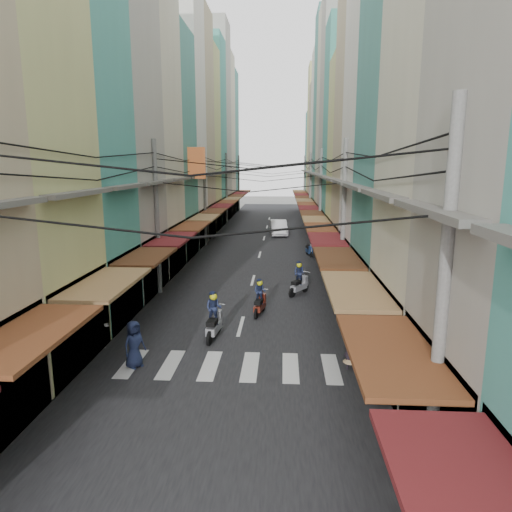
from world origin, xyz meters
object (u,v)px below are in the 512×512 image
at_px(white_car, 279,235).
at_px(bicycle, 399,325).
at_px(market_umbrella, 384,286).
at_px(traffic_sign, 360,271).

height_order(white_car, bicycle, white_car).
bearing_deg(bicycle, white_car, 13.30).
bearing_deg(white_car, market_umbrella, -85.36).
height_order(market_umbrella, traffic_sign, traffic_sign).
relative_size(white_car, traffic_sign, 1.98).
bearing_deg(bicycle, market_umbrella, 148.27).
xyz_separation_m(white_car, market_umbrella, (4.38, -27.43, 2.23)).
height_order(white_car, traffic_sign, traffic_sign).
relative_size(bicycle, traffic_sign, 0.66).
bearing_deg(white_car, traffic_sign, -84.25).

